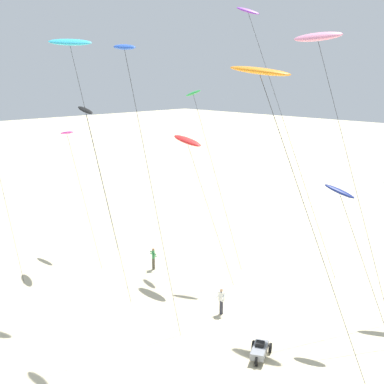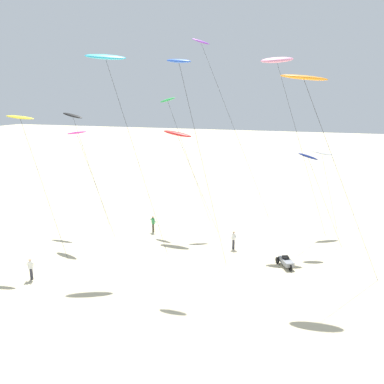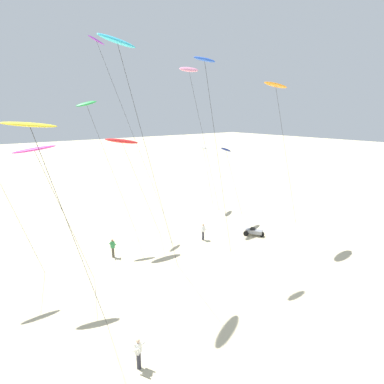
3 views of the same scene
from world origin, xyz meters
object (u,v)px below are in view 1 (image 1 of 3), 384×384
at_px(kite_red, 187,141).
at_px(kite_magenta, 67,134).
at_px(kite_green, 194,96).
at_px(kite_flyer_nearest, 153,258).
at_px(kite_cyan, 70,44).
at_px(beach_buggy, 260,350).
at_px(kite_flyer_furthest, 221,300).
at_px(kite_pink, 318,38).
at_px(kite_purple, 250,18).
at_px(kite_blue, 125,52).
at_px(kite_navy, 340,193).
at_px(kite_black, 86,112).
at_px(kite_orange, 260,73).

height_order(kite_red, kite_magenta, kite_magenta).
height_order(kite_green, kite_flyer_nearest, kite_green).
relative_size(kite_cyan, beach_buggy, 8.10).
xyz_separation_m(kite_cyan, kite_flyer_furthest, (9.94, 3.66, -15.46)).
bearing_deg(beach_buggy, kite_pink, 107.19).
distance_m(kite_cyan, kite_flyer_furthest, 18.74).
distance_m(kite_purple, kite_flyer_furthest, 20.50).
relative_size(kite_blue, beach_buggy, 7.79).
bearing_deg(kite_navy, kite_cyan, -156.93).
relative_size(kite_navy, kite_pink, 0.51).
bearing_deg(kite_red, kite_blue, -68.08).
xyz_separation_m(kite_pink, beach_buggy, (2.37, -7.67, -16.11)).
bearing_deg(kite_green, kite_cyan, -98.87).
bearing_deg(kite_black, kite_flyer_nearest, -1.63).
relative_size(kite_magenta, kite_cyan, 0.62).
relative_size(kite_navy, kite_cyan, 0.51).
bearing_deg(kite_green, kite_blue, -63.90).
distance_m(kite_red, kite_navy, 12.51).
height_order(kite_green, kite_blue, kite_blue).
height_order(kite_red, kite_purple, kite_purple).
distance_m(kite_navy, beach_buggy, 9.46).
distance_m(kite_flyer_nearest, kite_flyer_furthest, 8.88).
xyz_separation_m(kite_navy, kite_green, (-14.30, 2.84, 4.62)).
xyz_separation_m(kite_red, kite_flyer_nearest, (-2.14, -1.52, -8.92)).
bearing_deg(kite_pink, kite_flyer_furthest, -114.60).
bearing_deg(kite_flyer_furthest, beach_buggy, -25.26).
xyz_separation_m(kite_green, beach_buggy, (13.28, -8.19, -12.35)).
height_order(kite_purple, kite_pink, kite_purple).
xyz_separation_m(kite_blue, kite_pink, (5.97, 9.57, 0.87)).
height_order(kite_purple, kite_blue, kite_purple).
bearing_deg(kite_blue, kite_pink, 58.05).
distance_m(kite_magenta, kite_pink, 19.57).
bearing_deg(kite_cyan, kite_navy, 23.07).
bearing_deg(kite_navy, kite_orange, -94.06).
relative_size(kite_black, beach_buggy, 5.72).
relative_size(kite_blue, kite_flyer_nearest, 9.70).
bearing_deg(kite_flyer_nearest, beach_buggy, -17.01).
relative_size(kite_orange, kite_red, 1.46).
relative_size(kite_purple, kite_navy, 2.25).
bearing_deg(kite_cyan, kite_pink, 36.08).
xyz_separation_m(kite_blue, kite_flyer_furthest, (3.50, 4.18, -14.78)).
distance_m(kite_cyan, beach_buggy, 21.77).
xyz_separation_m(kite_magenta, kite_green, (6.25, 7.28, 2.77)).
distance_m(kite_green, kite_pink, 11.55).
xyz_separation_m(kite_orange, kite_magenta, (-20.08, 2.22, -4.58)).
bearing_deg(kite_magenta, kite_blue, -14.13).
xyz_separation_m(kite_orange, kite_pink, (-2.92, 8.97, 1.95)).
distance_m(kite_magenta, beach_buggy, 21.78).
height_order(kite_red, kite_flyer_furthest, kite_red).
height_order(kite_orange, kite_flyer_furthest, kite_orange).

